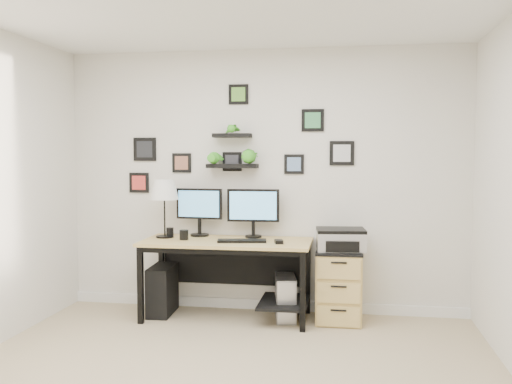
% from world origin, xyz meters
% --- Properties ---
extents(room, '(4.00, 4.00, 4.00)m').
position_xyz_m(room, '(0.00, 1.98, 0.05)').
color(room, '#C2B08B').
rests_on(room, ground).
extents(desk, '(1.60, 0.70, 0.75)m').
position_xyz_m(desk, '(-0.27, 1.67, 0.63)').
color(desk, tan).
rests_on(desk, ground).
extents(monitor_left, '(0.47, 0.19, 0.48)m').
position_xyz_m(monitor_left, '(-0.63, 1.86, 1.03)').
color(monitor_left, black).
rests_on(monitor_left, desk).
extents(monitor_right, '(0.51, 0.17, 0.48)m').
position_xyz_m(monitor_right, '(-0.08, 1.86, 1.03)').
color(monitor_right, black).
rests_on(monitor_right, desk).
extents(keyboard, '(0.47, 0.22, 0.02)m').
position_xyz_m(keyboard, '(-0.14, 1.56, 0.76)').
color(keyboard, black).
rests_on(keyboard, desk).
extents(mouse, '(0.10, 0.12, 0.03)m').
position_xyz_m(mouse, '(0.21, 1.53, 0.77)').
color(mouse, black).
rests_on(mouse, desk).
extents(table_lamp, '(0.28, 0.28, 0.57)m').
position_xyz_m(table_lamp, '(-0.94, 1.72, 1.21)').
color(table_lamp, black).
rests_on(table_lamp, desk).
extents(mug, '(0.08, 0.08, 0.09)m').
position_xyz_m(mug, '(-0.71, 1.60, 0.80)').
color(mug, black).
rests_on(mug, desk).
extents(pen_cup, '(0.07, 0.07, 0.09)m').
position_xyz_m(pen_cup, '(-0.90, 1.76, 0.80)').
color(pen_cup, black).
rests_on(pen_cup, desk).
extents(pc_tower_black, '(0.24, 0.48, 0.47)m').
position_xyz_m(pc_tower_black, '(-0.96, 1.68, 0.24)').
color(pc_tower_black, black).
rests_on(pc_tower_black, ground).
extents(pc_tower_grey, '(0.25, 0.44, 0.41)m').
position_xyz_m(pc_tower_grey, '(0.26, 1.68, 0.21)').
color(pc_tower_grey, gray).
rests_on(pc_tower_grey, ground).
extents(file_cabinet, '(0.43, 0.53, 0.67)m').
position_xyz_m(file_cabinet, '(0.76, 1.72, 0.34)').
color(file_cabinet, tan).
rests_on(file_cabinet, ground).
extents(printer, '(0.48, 0.40, 0.20)m').
position_xyz_m(printer, '(0.77, 1.72, 0.77)').
color(printer, silver).
rests_on(printer, file_cabinet).
extents(wall_decor, '(2.29, 0.18, 1.09)m').
position_xyz_m(wall_decor, '(-0.29, 1.93, 1.63)').
color(wall_decor, black).
rests_on(wall_decor, ground).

